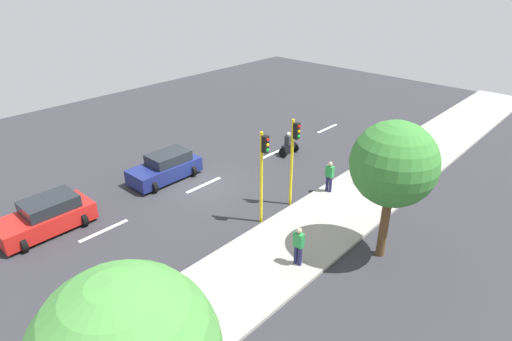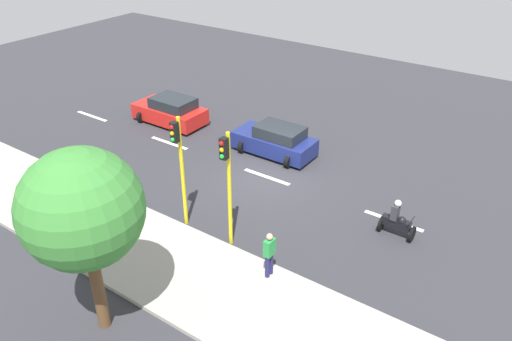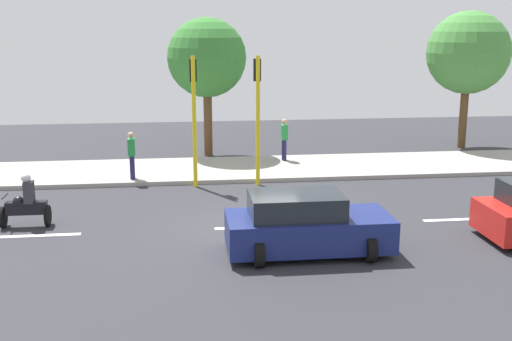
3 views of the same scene
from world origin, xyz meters
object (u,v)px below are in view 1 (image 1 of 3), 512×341
motorcycle (289,145)px  traffic_light_corner (294,151)px  pedestrian_near_signal (329,176)px  pedestrian_by_tree (298,245)px  street_tree_south (394,164)px  car_dark_blue (166,167)px  traffic_light_midblock (263,166)px  car_red (46,216)px

motorcycle → traffic_light_corner: 6.65m
motorcycle → pedestrian_near_signal: pedestrian_near_signal is taller
pedestrian_by_tree → traffic_light_corner: bearing=131.0°
pedestrian_near_signal → motorcycle: bearing=151.4°
motorcycle → street_tree_south: street_tree_south is taller
car_dark_blue → motorcycle: bearing=68.0°
traffic_light_midblock → pedestrian_by_tree: bearing=-24.9°
car_dark_blue → traffic_light_midblock: bearing=2.7°
street_tree_south → pedestrian_by_tree: bearing=-124.5°
traffic_light_corner → traffic_light_midblock: bearing=-90.0°
car_red → traffic_light_midblock: size_ratio=0.90×
car_dark_blue → traffic_light_midblock: (6.95, 0.32, 2.22)m
motorcycle → traffic_light_midblock: size_ratio=0.34×
motorcycle → street_tree_south: (9.24, -5.48, 3.51)m
motorcycle → pedestrian_by_tree: size_ratio=0.91×
car_red → motorcycle: size_ratio=2.65×
traffic_light_corner → traffic_light_midblock: size_ratio=1.00×
pedestrian_near_signal → traffic_light_corner: size_ratio=0.38×
traffic_light_midblock → car_dark_blue: bearing=-177.3°
motorcycle → traffic_light_midblock: (4.01, -6.97, 2.29)m
pedestrian_by_tree → street_tree_south: 4.75m
motorcycle → street_tree_south: size_ratio=0.26×
traffic_light_corner → traffic_light_midblock: (0.00, -2.19, 0.00)m
pedestrian_by_tree → street_tree_south: street_tree_south is taller
motorcycle → traffic_light_corner: traffic_light_corner is taller
traffic_light_corner → traffic_light_midblock: 2.19m
car_red → pedestrian_by_tree: bearing=29.2°
pedestrian_near_signal → street_tree_south: (4.52, -2.91, 3.10)m
traffic_light_corner → pedestrian_near_signal: bearing=72.2°
car_red → motorcycle: motorcycle is taller
traffic_light_corner → pedestrian_by_tree: bearing=-49.0°
traffic_light_midblock → street_tree_south: street_tree_south is taller
pedestrian_by_tree → street_tree_south: bearing=55.5°
car_dark_blue → traffic_light_corner: 7.72m
pedestrian_by_tree → traffic_light_midblock: bearing=155.1°
traffic_light_corner → street_tree_south: 5.42m
pedestrian_by_tree → traffic_light_midblock: 3.99m
car_dark_blue → motorcycle: size_ratio=2.62×
pedestrian_by_tree → street_tree_south: (2.04, 2.97, 3.10)m
car_dark_blue → traffic_light_corner: traffic_light_corner is taller
motorcycle → traffic_light_corner: (4.01, -4.78, 2.29)m
traffic_light_midblock → street_tree_south: bearing=15.9°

